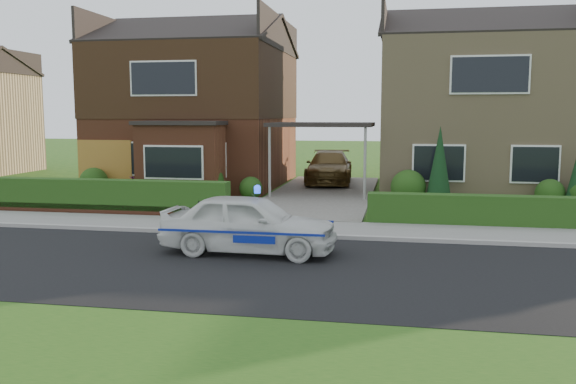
# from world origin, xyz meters

# --- Properties ---
(ground) EXTENTS (120.00, 120.00, 0.00)m
(ground) POSITION_xyz_m (0.00, 0.00, 0.00)
(ground) COLOR #1E4B14
(ground) RESTS_ON ground
(road) EXTENTS (60.00, 6.00, 0.02)m
(road) POSITION_xyz_m (0.00, 0.00, 0.00)
(road) COLOR black
(road) RESTS_ON ground
(kerb) EXTENTS (60.00, 0.16, 0.12)m
(kerb) POSITION_xyz_m (0.00, 3.05, 0.06)
(kerb) COLOR #9E9993
(kerb) RESTS_ON ground
(sidewalk) EXTENTS (60.00, 2.00, 0.10)m
(sidewalk) POSITION_xyz_m (0.00, 4.10, 0.05)
(sidewalk) COLOR slate
(sidewalk) RESTS_ON ground
(grass_verge) EXTENTS (60.00, 4.00, 0.01)m
(grass_verge) POSITION_xyz_m (0.00, -5.00, 0.00)
(grass_verge) COLOR #1E4B14
(grass_verge) RESTS_ON ground
(driveway) EXTENTS (3.80, 12.00, 0.12)m
(driveway) POSITION_xyz_m (0.00, 11.00, 0.06)
(driveway) COLOR #666059
(driveway) RESTS_ON ground
(house_left) EXTENTS (7.50, 9.53, 7.25)m
(house_left) POSITION_xyz_m (-5.78, 13.90, 3.81)
(house_left) COLOR brown
(house_left) RESTS_ON ground
(house_right) EXTENTS (7.50, 8.06, 7.25)m
(house_right) POSITION_xyz_m (5.80, 13.99, 3.66)
(house_right) COLOR tan
(house_right) RESTS_ON ground
(carport_link) EXTENTS (3.80, 3.00, 2.77)m
(carport_link) POSITION_xyz_m (0.00, 10.95, 2.66)
(carport_link) COLOR black
(carport_link) RESTS_ON ground
(garage_door) EXTENTS (2.20, 0.10, 2.10)m
(garage_door) POSITION_xyz_m (-8.25, 9.96, 1.05)
(garage_door) COLOR olive
(garage_door) RESTS_ON ground
(dwarf_wall) EXTENTS (7.70, 0.25, 0.36)m
(dwarf_wall) POSITION_xyz_m (-5.80, 5.30, 0.18)
(dwarf_wall) COLOR brown
(dwarf_wall) RESTS_ON ground
(hedge_left) EXTENTS (7.50, 0.55, 0.90)m
(hedge_left) POSITION_xyz_m (-5.80, 5.45, 0.00)
(hedge_left) COLOR #143510
(hedge_left) RESTS_ON ground
(hedge_right) EXTENTS (7.50, 0.55, 0.80)m
(hedge_right) POSITION_xyz_m (5.80, 5.35, 0.00)
(hedge_right) COLOR #143510
(hedge_right) RESTS_ON ground
(shrub_left_far) EXTENTS (1.08, 1.08, 1.08)m
(shrub_left_far) POSITION_xyz_m (-8.50, 9.50, 0.54)
(shrub_left_far) COLOR #143510
(shrub_left_far) RESTS_ON ground
(shrub_left_mid) EXTENTS (1.32, 1.32, 1.32)m
(shrub_left_mid) POSITION_xyz_m (-4.00, 9.30, 0.66)
(shrub_left_mid) COLOR #143510
(shrub_left_mid) RESTS_ON ground
(shrub_left_near) EXTENTS (0.84, 0.84, 0.84)m
(shrub_left_near) POSITION_xyz_m (-2.40, 9.60, 0.42)
(shrub_left_near) COLOR #143510
(shrub_left_near) RESTS_ON ground
(shrub_right_near) EXTENTS (1.20, 1.20, 1.20)m
(shrub_right_near) POSITION_xyz_m (3.20, 9.40, 0.60)
(shrub_right_near) COLOR #143510
(shrub_right_near) RESTS_ON ground
(shrub_right_mid) EXTENTS (0.96, 0.96, 0.96)m
(shrub_right_mid) POSITION_xyz_m (7.80, 9.50, 0.48)
(shrub_right_mid) COLOR #143510
(shrub_right_mid) RESTS_ON ground
(conifer_a) EXTENTS (0.90, 0.90, 2.60)m
(conifer_a) POSITION_xyz_m (4.20, 9.20, 1.30)
(conifer_a) COLOR black
(conifer_a) RESTS_ON ground
(police_car) EXTENTS (3.58, 3.95, 1.49)m
(police_car) POSITION_xyz_m (-0.34, 1.20, 0.66)
(police_car) COLOR silver
(police_car) RESTS_ON ground
(driveway_car) EXTENTS (2.21, 4.81, 1.36)m
(driveway_car) POSITION_xyz_m (-0.12, 14.50, 0.80)
(driveway_car) COLOR brown
(driveway_car) RESTS_ON driveway
(potted_plant_a) EXTENTS (0.50, 0.41, 0.83)m
(potted_plant_a) POSITION_xyz_m (-6.20, 9.00, 0.41)
(potted_plant_a) COLOR gray
(potted_plant_a) RESTS_ON ground
(potted_plant_b) EXTENTS (0.51, 0.50, 0.73)m
(potted_plant_b) POSITION_xyz_m (-4.14, 8.69, 0.36)
(potted_plant_b) COLOR gray
(potted_plant_b) RESTS_ON ground
(potted_plant_c) EXTENTS (0.54, 0.54, 0.82)m
(potted_plant_c) POSITION_xyz_m (-6.63, 9.00, 0.41)
(potted_plant_c) COLOR gray
(potted_plant_c) RESTS_ON ground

